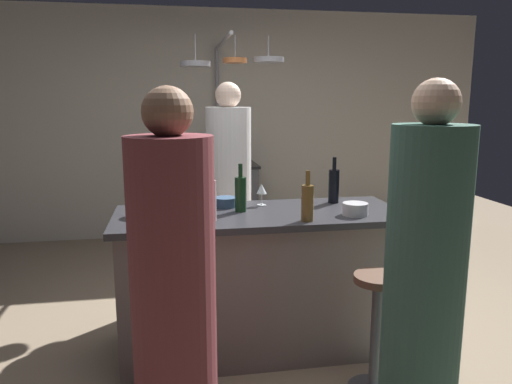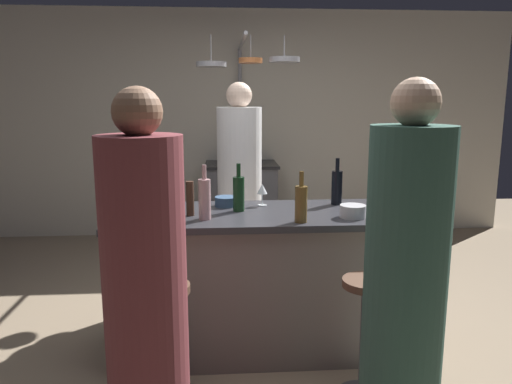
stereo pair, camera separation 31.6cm
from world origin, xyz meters
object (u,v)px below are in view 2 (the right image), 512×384
Objects in this scene: stove_range at (241,202)px; mixing_bowl_blue at (226,201)px; mixing_bowl_wooden at (140,209)px; mixing_bowl_steel at (353,211)px; chef at (240,196)px; guest_left at (146,301)px; wine_bottle_white at (170,201)px; bar_stool_right at (365,334)px; wine_glass_near_right_guest at (176,193)px; bar_stool_left at (166,341)px; wine_bottle_amber at (301,203)px; guest_right at (404,289)px; wine_bottle_red at (239,193)px; pepper_mill at (190,199)px; wine_bottle_rose at (205,198)px; wine_bottle_dark at (337,187)px; wine_glass_by_chef at (262,190)px.

stove_range is 6.09× the size of mixing_bowl_blue.
mixing_bowl_wooden is 1.29m from mixing_bowl_steel.
chef reaches higher than guest_left.
guest_left reaches higher than wine_bottle_white.
wine_glass_near_right_guest reaches higher than bar_stool_right.
bar_stool_left is 2.31× the size of wine_bottle_amber.
mixing_bowl_steel is at bearing 15.15° from wine_bottle_amber.
chef reaches higher than guest_right.
wine_bottle_red reaches higher than wine_bottle_amber.
pepper_mill is (-0.98, 0.94, 0.22)m from guest_right.
wine_bottle_dark is at bearing 22.29° from wine_bottle_rose.
wine_glass_near_right_guest is 0.95× the size of mixing_bowl_steel.
wine_bottle_amber is at bearing -27.11° from wine_glass_near_right_guest.
guest_right reaches higher than stove_range.
wine_bottle_dark is at bearing 13.07° from wine_bottle_red.
mixing_bowl_steel is at bearing -88.47° from wine_bottle_dark.
wine_bottle_rose is (-0.89, 0.84, 0.25)m from guest_right.
wine_bottle_white is 0.53m from mixing_bowl_blue.
mixing_bowl_blue is (0.32, 0.81, 0.56)m from bar_stool_left.
wine_glass_by_chef reaches higher than mixing_bowl_steel.
wine_bottle_rose reaches higher than wine_bottle_red.
bar_stool_left is 0.40× the size of guest_right.
wine_bottle_rose is at bearing -136.65° from wine_glass_by_chef.
wine_bottle_white reaches higher than mixing_bowl_wooden.
guest_left is 1.11m from guest_right.
guest_right reaches higher than bar_stool_left.
wine_bottle_dark reaches higher than wine_glass_near_right_guest.
pepper_mill is 1.44× the size of mixing_bowl_blue.
mixing_bowl_blue is (-0.24, 0.00, -0.07)m from wine_glass_by_chef.
wine_bottle_dark is 2.13× the size of mixing_bowl_blue.
chef is 5.74× the size of wine_bottle_red.
stove_range is at bearing 80.44° from bar_stool_left.
bar_stool_right is 4.66× the size of mixing_bowl_blue.
pepper_mill is at bearing -99.38° from stove_range.
wine_glass_near_right_guest is 0.33m from mixing_bowl_blue.
pepper_mill is 0.34m from mixing_bowl_blue.
guest_left is 0.83m from wine_bottle_white.
chef is 1.34m from wine_bottle_amber.
bar_stool_right is at bearing -91.56° from wine_bottle_dark.
mixing_bowl_blue is (0.13, 0.35, -0.09)m from wine_bottle_rose.
wine_bottle_amber is (-0.34, 0.73, 0.23)m from guest_right.
wine_bottle_amber is at bearing -18.10° from pepper_mill.
guest_left reaches higher than wine_bottle_amber.
guest_right is at bearing -80.69° from stove_range.
mixing_bowl_steel is (0.67, -0.22, -0.08)m from wine_bottle_red.
bar_stool_left is 0.85m from pepper_mill.
wine_glass_by_chef is (-0.52, 1.19, 0.23)m from guest_right.
mixing_bowl_steel is (0.63, -1.20, 0.14)m from chef.
wine_bottle_red is 1.03× the size of wine_bottle_amber.
guest_right is at bearing -65.26° from wine_bottle_amber.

